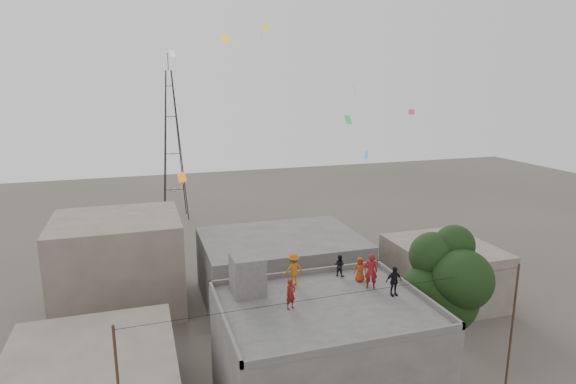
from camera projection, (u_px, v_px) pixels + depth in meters
name	position (u px, v px, depth m)	size (l,w,h in m)	color
main_building	(324.00, 362.00, 23.90)	(10.00, 8.00, 6.10)	#504D4B
parapet	(325.00, 303.00, 23.18)	(10.00, 8.00, 0.30)	#504D4B
stair_head_box	(247.00, 274.00, 24.47)	(1.60, 1.80, 2.00)	#504D4B
neighbor_north	(281.00, 267.00, 37.62)	(12.00, 9.00, 5.00)	#504D4B
neighbor_northwest	(119.00, 263.00, 35.73)	(9.00, 8.00, 7.00)	#645C4F
neighbor_east	(443.00, 272.00, 37.49)	(7.00, 8.00, 4.40)	#645C4F
tree	(447.00, 282.00, 25.93)	(4.90, 4.60, 9.10)	black
utility_line	(343.00, 360.00, 22.71)	(20.12, 0.62, 7.40)	black
transmission_tower	(172.00, 146.00, 58.55)	(2.97, 2.97, 20.01)	black
person_red_adult	(371.00, 271.00, 25.03)	(0.69, 0.45, 1.89)	maroon
person_orange_child	(360.00, 269.00, 25.93)	(0.67, 0.44, 1.37)	#9E3512
person_dark_child	(339.00, 265.00, 26.68)	(0.60, 0.47, 1.23)	black
person_dark_adult	(394.00, 281.00, 24.20)	(0.90, 0.37, 1.54)	black
person_orange_adult	(293.00, 270.00, 25.39)	(1.14, 0.66, 1.77)	#A75413
person_red_child	(291.00, 294.00, 22.78)	(0.54, 0.35, 1.48)	maroon
kites	(285.00, 80.00, 28.33)	(22.45, 11.44, 11.79)	orange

